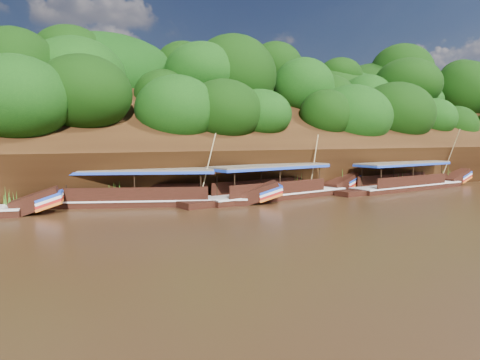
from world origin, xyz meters
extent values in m
plane|color=black|center=(0.00, 0.00, 0.00)|extent=(160.00, 160.00, 0.00)
cube|color=black|center=(0.00, 16.00, 3.50)|extent=(120.00, 16.12, 13.64)
cube|color=black|center=(0.00, 26.00, 0.00)|extent=(120.00, 24.00, 12.00)
ellipsoid|color=#15440B|center=(-6.00, 15.00, 3.50)|extent=(18.00, 8.00, 6.40)
ellipsoid|color=#15440B|center=(0.00, 23.00, 9.20)|extent=(24.00, 11.00, 8.40)
ellipsoid|color=#15440B|center=(24.00, 14.50, 3.40)|extent=(18.00, 8.00, 6.00)
ellipsoid|color=#15440B|center=(34.00, 22.00, 8.80)|extent=(22.00, 10.00, 8.00)
cube|color=black|center=(12.87, 7.65, 0.00)|extent=(13.19, 4.17, 0.91)
cube|color=silver|center=(12.87, 7.65, 0.44)|extent=(13.20, 4.24, 0.10)
cube|color=black|center=(20.09, 8.75, 0.71)|extent=(3.28, 2.12, 1.77)
cube|color=#1B3DB1|center=(20.90, 8.88, 1.02)|extent=(1.84, 1.96, 0.66)
cube|color=#AE1813|center=(20.90, 8.88, 0.67)|extent=(1.84, 1.96, 0.66)
cube|color=brown|center=(12.06, 7.52, 2.45)|extent=(10.45, 4.08, 0.12)
cube|color=#1B3DB1|center=(12.06, 7.52, 2.33)|extent=(10.45, 4.08, 0.18)
cylinder|color=tan|center=(18.46, 7.99, 3.08)|extent=(0.58, 2.33, 4.76)
cube|color=black|center=(-0.77, 7.48, 0.00)|extent=(13.09, 4.91, 0.97)
cube|color=silver|center=(-0.77, 7.48, 0.46)|extent=(13.10, 4.98, 0.11)
cube|color=black|center=(6.33, 8.94, 0.75)|extent=(3.35, 2.35, 1.81)
cube|color=#1B3DB1|center=(7.12, 9.11, 1.07)|extent=(1.92, 2.12, 0.66)
cube|color=#AE1813|center=(7.12, 9.11, 0.71)|extent=(1.92, 2.12, 0.66)
cube|color=brown|center=(-1.55, 7.32, 2.59)|extent=(10.42, 4.69, 0.13)
cube|color=#1B3DB1|center=(-1.55, 7.32, 2.46)|extent=(10.42, 4.69, 0.19)
cylinder|color=tan|center=(2.52, 7.50, 2.72)|extent=(0.62, 0.34, 4.45)
cube|color=black|center=(-10.71, 8.33, 0.00)|extent=(13.64, 6.63, 0.93)
cube|color=silver|center=(-10.71, 8.33, 0.44)|extent=(13.66, 6.69, 0.10)
cube|color=black|center=(-3.46, 5.81, 0.72)|extent=(3.59, 2.66, 1.83)
cube|color=#1B3DB1|center=(-2.66, 5.53, 1.03)|extent=(2.16, 2.23, 0.68)
cube|color=#AE1813|center=(-2.66, 5.53, 0.68)|extent=(2.16, 2.23, 0.68)
cube|color=brown|center=(-11.52, 8.61, 2.49)|extent=(10.95, 5.98, 0.12)
cube|color=#1B3DB1|center=(-11.52, 8.61, 2.37)|extent=(10.95, 5.98, 0.19)
cylinder|color=tan|center=(-6.87, 6.78, 2.79)|extent=(1.27, 0.10, 4.53)
cube|color=black|center=(-17.97, 7.87, 0.77)|extent=(3.26, 2.24, 1.82)
cube|color=#1B3DB1|center=(-17.18, 7.75, 1.10)|extent=(1.83, 2.09, 0.66)
cube|color=#AE1813|center=(-17.18, 7.75, 0.72)|extent=(1.83, 2.09, 0.66)
cone|color=#34691A|center=(-19.32, 9.01, 0.90)|extent=(1.50, 1.50, 1.81)
cone|color=#34691A|center=(-13.09, 9.15, 0.83)|extent=(1.50, 1.50, 1.67)
cone|color=#34691A|center=(-6.79, 9.57, 0.67)|extent=(1.50, 1.50, 1.35)
cone|color=#34691A|center=(1.55, 9.10, 0.90)|extent=(1.50, 1.50, 1.80)
cone|color=#34691A|center=(6.09, 9.44, 1.06)|extent=(1.50, 1.50, 2.12)
cone|color=#34691A|center=(13.25, 9.06, 0.70)|extent=(1.50, 1.50, 1.40)
cone|color=#34691A|center=(19.37, 9.45, 0.99)|extent=(1.50, 1.50, 1.97)
camera|label=1|loc=(-18.87, -23.65, 4.92)|focal=35.00mm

